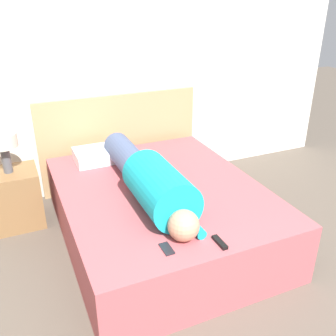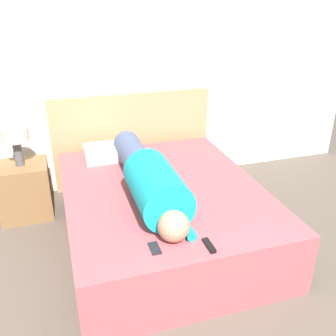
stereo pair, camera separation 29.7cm
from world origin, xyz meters
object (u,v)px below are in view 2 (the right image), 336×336
nightstand (25,190)px  person_lying (150,179)px  bed (163,212)px  tv_remote (209,245)px  table_lamp (15,137)px  pillow_near_headboard (110,152)px  cell_phone (155,248)px

nightstand → person_lying: 1.41m
bed → person_lying: (-0.15, -0.13, 0.42)m
bed → tv_remote: 0.93m
bed → nightstand: size_ratio=3.70×
bed → table_lamp: (-1.18, 0.76, 0.57)m
bed → pillow_near_headboard: 0.90m
pillow_near_headboard → cell_phone: (0.03, -1.59, -0.05)m
bed → table_lamp: 1.51m
table_lamp → pillow_near_headboard: size_ratio=0.74×
bed → nightstand: nightstand is taller
table_lamp → person_lying: bearing=-40.6°
table_lamp → tv_remote: 2.08m
pillow_near_headboard → tv_remote: 1.72m
pillow_near_headboard → person_lying: bearing=-79.1°
table_lamp → tv_remote: size_ratio=2.45×
table_lamp → tv_remote: table_lamp is taller
tv_remote → pillow_near_headboard: bearing=102.6°
nightstand → tv_remote: (1.23, -1.65, 0.25)m
person_lying → tv_remote: person_lying is taller
person_lying → pillow_near_headboard: person_lying is taller
table_lamp → cell_phone: 1.82m
nightstand → tv_remote: nightstand is taller
pillow_near_headboard → cell_phone: pillow_near_headboard is taller
person_lying → cell_phone: bearing=-102.5°
pillow_near_headboard → table_lamp: bearing=-178.2°
nightstand → table_lamp: table_lamp is taller
nightstand → cell_phone: size_ratio=4.24×
nightstand → bed: bearing=-32.7°
table_lamp → person_lying: size_ratio=0.22×
bed → pillow_near_headboard: size_ratio=4.11×
table_lamp → nightstand: bearing=0.0°
nightstand → tv_remote: bearing=-53.3°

